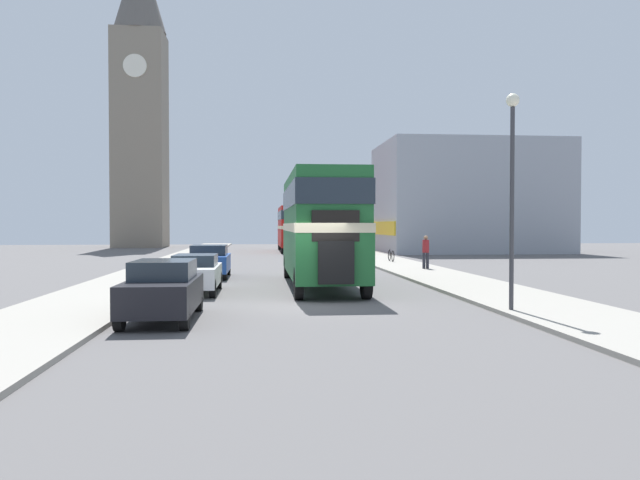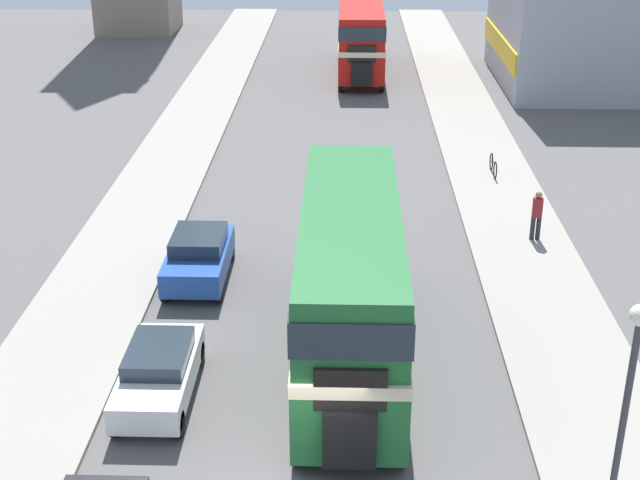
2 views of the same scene
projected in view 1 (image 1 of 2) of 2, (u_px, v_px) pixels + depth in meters
The scene contains 13 objects.
ground_plane at pixel (308, 305), 18.81m from camera, with size 120.00×120.00×0.00m, color #565454.
sidewalk_right at pixel (523, 301), 19.45m from camera, with size 3.50×120.00×0.12m.
sidewalk_left at pixel (77, 306), 18.16m from camera, with size 3.50×120.00×0.12m.
double_decker_bus at pixel (320, 221), 24.43m from camera, with size 2.52×10.46×4.32m.
bus_distant at pixel (293, 225), 56.79m from camera, with size 2.56×10.65×4.05m.
car_parked_near at pixel (163, 289), 15.86m from camera, with size 1.67×4.09×1.52m.
car_parked_mid at pixel (195, 273), 22.17m from camera, with size 1.66×3.99×1.37m.
car_parked_far at pixel (209, 261), 28.71m from camera, with size 1.80×3.91×1.50m.
pedestrian_walking at pixel (426, 250), 32.86m from camera, with size 0.35×0.35×1.75m.
bicycle_on_pavement at pixel (391, 256), 39.40m from camera, with size 0.05×1.76×0.78m.
street_lamp at pixel (512, 168), 16.87m from camera, with size 0.36×0.36×5.86m.
church_tower at pixel (140, 92), 67.59m from camera, with size 5.65×5.65×32.97m.
shop_building_block at pixel (467, 198), 56.35m from camera, with size 15.61×11.39×9.74m.
Camera 1 is at (-1.43, -18.70, 2.43)m, focal length 35.00 mm.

